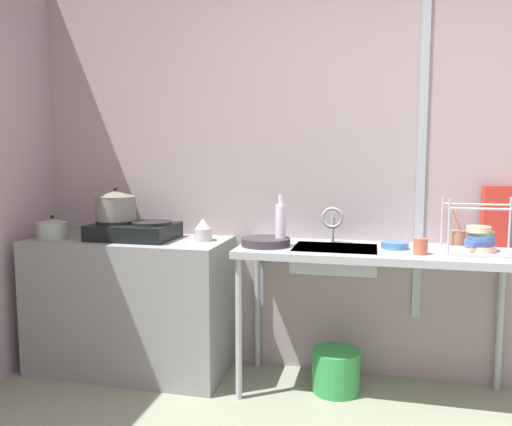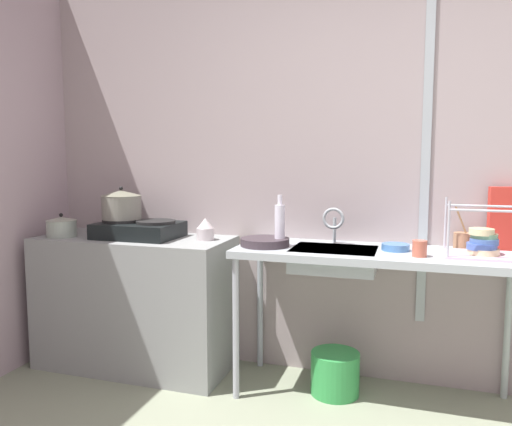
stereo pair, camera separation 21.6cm
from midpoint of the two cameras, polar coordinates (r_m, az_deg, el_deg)
The scene contains 18 objects.
wall_back at distance 3.02m, azimuth 15.92°, elevation 5.26°, with size 5.56×0.10×2.55m, color #A39394.
wall_metal_strip at distance 2.97m, azimuth 16.59°, elevation 7.69°, with size 0.05×0.01×2.04m, color #A1ABB0.
counter_concrete at distance 3.25m, azimuth -16.14°, elevation -10.11°, with size 1.21×0.53×0.83m, color gray.
counter_sink at distance 2.76m, azimuth 11.24°, elevation -5.44°, with size 1.49×0.53×0.83m.
stove at distance 3.13m, azimuth -15.80°, elevation -1.95°, with size 0.50×0.36×0.11m.
pot_on_left_burner at distance 3.17m, azimuth -17.75°, elevation 0.81°, with size 0.25×0.25×0.20m.
pot_beside_stove at distance 3.30m, azimuth -24.13°, elevation -1.68°, with size 0.19×0.19×0.15m.
percolator at distance 2.99m, azimuth -8.17°, elevation -1.94°, with size 0.11×0.11×0.13m.
sink_basin at distance 2.77m, azimuth 6.87°, elevation -5.20°, with size 0.45×0.33×0.12m, color #A1ABB0.
faucet at distance 2.89m, azimuth 6.68°, elevation -0.79°, with size 0.13×0.07×0.21m.
frying_pan at distance 2.79m, azimuth -1.09°, elevation -3.36°, with size 0.28×0.28×0.04m, color #382E34.
dish_rack at distance 2.77m, azimuth 22.37°, elevation -3.10°, with size 0.36×0.27×0.29m.
cup_by_rack at distance 2.64m, azimuth 16.22°, elevation -3.72°, with size 0.07×0.07×0.08m, color #B75B45.
small_bowl_on_drainboard at distance 2.78m, azimuth 13.58°, elevation -3.64°, with size 0.15×0.15×0.04m, color #4475B5.
bottle_by_sink at distance 2.77m, azimuth 0.62°, elevation -1.31°, with size 0.06×0.06×0.29m.
cereal_box at distance 3.00m, azimuth 24.05°, elevation -0.37°, with size 0.15×0.05×0.34m, color red.
utensil_jar at distance 2.96m, azimuth 20.23°, elevation -2.69°, with size 0.09×0.09×0.23m.
bucket_on_floor at distance 2.96m, azimuth 7.04°, elevation -17.58°, with size 0.27×0.27×0.24m, color green.
Camera 1 is at (-0.24, -1.16, 1.32)m, focal length 34.74 mm.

